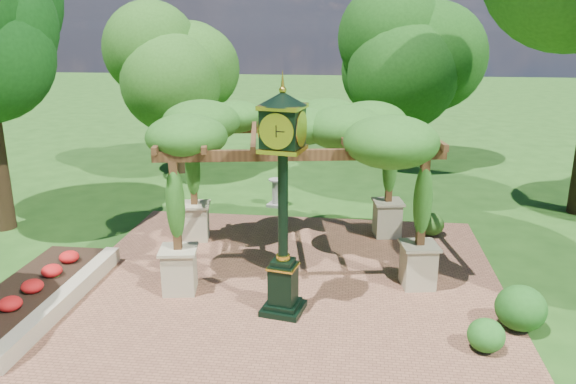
# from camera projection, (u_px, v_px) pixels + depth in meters

# --- Properties ---
(ground) EXTENTS (120.00, 120.00, 0.00)m
(ground) POSITION_uv_depth(u_px,v_px,m) (273.00, 334.00, 11.10)
(ground) COLOR #1E4714
(ground) RESTS_ON ground
(brick_plaza) EXTENTS (10.00, 12.00, 0.04)m
(brick_plaza) POSITION_uv_depth(u_px,v_px,m) (279.00, 309.00, 12.04)
(brick_plaza) COLOR brown
(brick_plaza) RESTS_ON ground
(border_wall) EXTENTS (0.35, 5.00, 0.40)m
(border_wall) POSITION_uv_depth(u_px,v_px,m) (65.00, 300.00, 12.06)
(border_wall) COLOR #C6B793
(border_wall) RESTS_ON ground
(flower_bed) EXTENTS (1.50, 5.00, 0.36)m
(flower_bed) POSITION_uv_depth(u_px,v_px,m) (26.00, 298.00, 12.17)
(flower_bed) COLOR red
(flower_bed) RESTS_ON ground
(pedestal_clock) EXTENTS (1.09, 1.09, 4.72)m
(pedestal_clock) POSITION_uv_depth(u_px,v_px,m) (283.00, 185.00, 11.12)
(pedestal_clock) COLOR black
(pedestal_clock) RESTS_ON brick_plaza
(pergola) EXTENTS (6.92, 4.99, 3.99)m
(pergola) POSITION_uv_depth(u_px,v_px,m) (296.00, 137.00, 13.60)
(pergola) COLOR tan
(pergola) RESTS_ON brick_plaza
(sundial) EXTENTS (0.63, 0.63, 0.94)m
(sundial) POSITION_uv_depth(u_px,v_px,m) (276.00, 194.00, 18.86)
(sundial) COLOR gray
(sundial) RESTS_ON ground
(shrub_front) EXTENTS (0.87, 0.87, 0.62)m
(shrub_front) POSITION_uv_depth(u_px,v_px,m) (486.00, 335.00, 10.39)
(shrub_front) COLOR #1F5E1A
(shrub_front) RESTS_ON brick_plaza
(shrub_mid) EXTENTS (1.21, 1.21, 0.90)m
(shrub_mid) POSITION_uv_depth(u_px,v_px,m) (521.00, 308.00, 11.11)
(shrub_mid) COLOR #1B5116
(shrub_mid) RESTS_ON brick_plaza
(shrub_back) EXTENTS (0.88, 0.88, 0.66)m
(shrub_back) POSITION_uv_depth(u_px,v_px,m) (431.00, 224.00, 16.13)
(shrub_back) COLOR #33671D
(shrub_back) RESTS_ON brick_plaza
(tree_west_far) EXTENTS (3.82, 3.82, 6.12)m
(tree_west_far) POSITION_uv_depth(u_px,v_px,m) (176.00, 69.00, 22.15)
(tree_west_far) COLOR #302112
(tree_west_far) RESTS_ON ground
(tree_north) EXTENTS (4.46, 4.46, 6.44)m
(tree_north) POSITION_uv_depth(u_px,v_px,m) (406.00, 61.00, 23.25)
(tree_north) COLOR #352015
(tree_north) RESTS_ON ground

